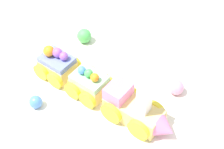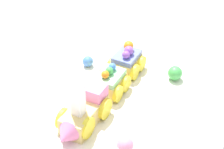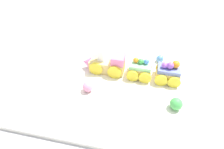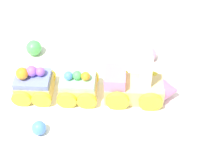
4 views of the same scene
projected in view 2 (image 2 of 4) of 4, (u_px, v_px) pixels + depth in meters
ground_plane at (111, 109)px, 0.71m from camera, size 10.00×10.00×0.00m
display_board at (111, 107)px, 0.71m from camera, size 0.74×0.43×0.01m
cake_train_locomotive at (82, 114)px, 0.65m from camera, size 0.13×0.06×0.09m
cake_car_mint at (110, 83)px, 0.72m from camera, size 0.07×0.06×0.06m
cake_car_blueberry at (127, 61)px, 0.78m from camera, size 0.07×0.06×0.06m
gumball_blue at (88, 61)px, 0.80m from camera, size 0.02×0.02×0.02m
gumball_green at (175, 73)px, 0.76m from camera, size 0.03×0.03×0.03m
gumball_pink at (125, 145)px, 0.61m from camera, size 0.03×0.03×0.03m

